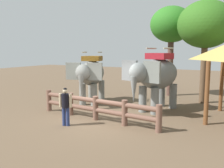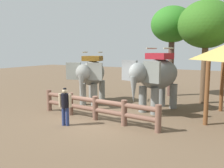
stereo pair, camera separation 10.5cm
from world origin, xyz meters
name	(u,v)px [view 1 (the left image)]	position (x,y,z in m)	size (l,w,h in m)	color
ground_plane	(95,120)	(0.00, 0.00, 0.00)	(60.00, 60.00, 0.00)	brown
log_fence	(96,106)	(0.00, 0.03, 0.60)	(6.12, 0.81, 1.05)	brown
elephant_near_left	(91,74)	(-2.04, 2.83, 1.66)	(2.30, 3.52, 2.95)	gray
elephant_center	(156,76)	(1.79, 2.83, 1.77)	(2.41, 3.77, 3.16)	slate
tourist_woman_in_black	(66,104)	(-0.61, -1.25, 0.90)	(0.54, 0.37, 1.55)	navy
tree_far_left	(206,25)	(3.56, 5.90, 4.40)	(3.09, 3.09, 5.76)	brown
tree_back_center	(171,26)	(1.26, 7.31, 4.59)	(2.74, 2.74, 5.84)	brown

